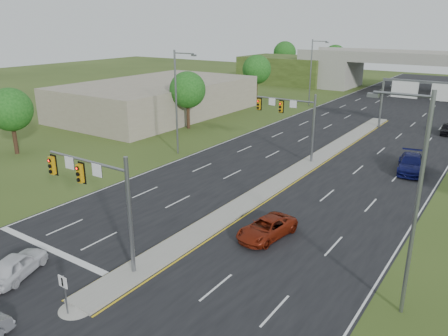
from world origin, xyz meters
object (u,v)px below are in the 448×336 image
signal_mast_near (99,189)px  overpass (424,76)px  car_far_c (448,129)px  sign_gantry (427,93)px  signal_mast_far (293,115)px  keep_right_sign (64,288)px  car_far_b (411,164)px  car_white (16,265)px  car_far_a (267,228)px

signal_mast_near → overpass: 80.11m
overpass → car_far_c: overpass is taller
sign_gantry → car_far_c: bearing=22.1°
signal_mast_far → keep_right_sign: bearing=-85.6°
car_far_c → sign_gantry: bearing=-163.5°
car_far_b → signal_mast_far: bearing=-176.5°
car_white → signal_mast_far: bearing=-117.1°
car_white → car_far_c: car_far_c is taller
signal_mast_far → car_far_a: 18.39m
signal_mast_near → sign_gantry: size_ratio=0.60×
keep_right_sign → car_far_b: 33.49m
sign_gantry → car_white: sign_gantry is taller
overpass → car_far_c: (9.59, -33.90, -2.83)m
car_far_a → car_far_c: (5.48, 37.94, 0.05)m
signal_mast_near → car_far_a: bearing=52.3°
signal_mast_far → car_far_a: signal_mast_far is taller
signal_mast_near → keep_right_sign: (2.26, -4.45, -3.21)m
signal_mast_far → car_far_c: bearing=60.8°
sign_gantry → keep_right_sign: bearing=-97.7°
sign_gantry → signal_mast_far: bearing=-114.1°
keep_right_sign → sign_gantry: 50.04m
sign_gantry → car_far_b: sign_gantry is taller
car_white → car_far_b: (14.26, 31.62, 0.12)m
car_far_a → car_far_b: (4.89, 19.56, 0.16)m
overpass → car_white: (-5.25, -83.90, -2.84)m
signal_mast_near → car_far_b: (11.27, 27.80, -3.89)m
overpass → car_far_a: (4.11, -71.84, -2.88)m
car_far_b → car_far_c: (0.59, 18.38, -0.11)m
overpass → signal_mast_far: bearing=-92.4°
signal_mast_near → signal_mast_far: 25.00m
signal_mast_far → keep_right_sign: 29.71m
keep_right_sign → car_white: keep_right_sign is taller
keep_right_sign → overpass: overpass is taller
signal_mast_far → car_white: signal_mast_far is taller
car_white → car_far_b: bearing=-135.5°
signal_mast_far → overpass: size_ratio=0.09×
car_far_c → car_far_b: bearing=-97.4°
keep_right_sign → car_white: size_ratio=0.54×
signal_mast_far → car_far_c: (11.86, 21.18, -4.00)m
sign_gantry → car_far_c: 5.50m
overpass → car_far_b: overpass is taller
keep_right_sign → car_far_a: (4.11, 12.69, -0.84)m
signal_mast_far → overpass: overpass is taller
signal_mast_far → car_far_a: (6.38, -16.76, -4.05)m
keep_right_sign → car_white: 5.35m
car_far_a → signal_mast_near: bearing=-119.5°
signal_mast_near → keep_right_sign: bearing=-63.1°
signal_mast_far → sign_gantry: bearing=65.9°
car_far_a → sign_gantry: bearing=94.3°
keep_right_sign → sign_gantry: bearing=82.3°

